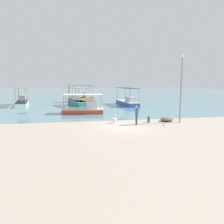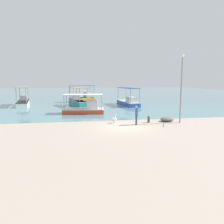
# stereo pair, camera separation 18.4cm
# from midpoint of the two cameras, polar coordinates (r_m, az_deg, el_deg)

# --- Properties ---
(ground) EXTENTS (120.00, 120.00, 0.00)m
(ground) POSITION_cam_midpoint_polar(r_m,az_deg,el_deg) (18.50, 3.44, -3.87)
(ground) COLOR #9F9283
(harbor_water) EXTENTS (110.00, 90.00, 0.00)m
(harbor_water) POSITION_cam_midpoint_polar(r_m,az_deg,el_deg) (65.85, -6.14, 4.89)
(harbor_water) COLOR slate
(harbor_water) RESTS_ON ground
(fishing_boat_near_left) EXTENTS (3.02, 5.36, 2.76)m
(fishing_boat_near_left) POSITION_cam_midpoint_polar(r_m,az_deg,el_deg) (33.76, -8.77, 2.73)
(fishing_boat_near_left) COLOR teal
(fishing_boat_near_left) RESTS_ON harbor_water
(fishing_boat_outer) EXTENTS (2.54, 6.74, 2.88)m
(fishing_boat_outer) POSITION_cam_midpoint_polar(r_m,az_deg,el_deg) (36.31, -22.05, 2.54)
(fishing_boat_outer) COLOR white
(fishing_boat_outer) RESTS_ON harbor_water
(fishing_boat_far_left) EXTENTS (5.01, 2.57, 2.25)m
(fishing_boat_far_left) POSITION_cam_midpoint_polar(r_m,az_deg,el_deg) (26.05, -6.79, 0.91)
(fishing_boat_far_left) COLOR #D24428
(fishing_boat_far_left) RESTS_ON harbor_water
(fishing_boat_center) EXTENTS (4.89, 3.50, 2.93)m
(fishing_boat_center) POSITION_cam_midpoint_polar(r_m,az_deg,el_deg) (40.14, -7.50, 3.59)
(fishing_boat_center) COLOR orange
(fishing_boat_center) RESTS_ON harbor_water
(fishing_boat_far_right) EXTENTS (2.36, 6.77, 2.71)m
(fishing_boat_far_right) POSITION_cam_midpoint_polar(r_m,az_deg,el_deg) (34.17, 4.45, 2.74)
(fishing_boat_far_right) COLOR #3859BE
(fishing_boat_far_right) RESTS_ON harbor_water
(pelican) EXTENTS (0.75, 0.51, 0.80)m
(pelican) POSITION_cam_midpoint_polar(r_m,az_deg,el_deg) (19.96, 0.79, -1.85)
(pelican) COLOR #E0997A
(pelican) RESTS_ON ground
(lamp_post) EXTENTS (0.28, 0.28, 6.15)m
(lamp_post) POSITION_cam_midpoint_polar(r_m,az_deg,el_deg) (20.86, 17.92, 6.65)
(lamp_post) COLOR gray
(lamp_post) RESTS_ON ground
(mooring_bollard) EXTENTS (0.25, 0.25, 0.64)m
(mooring_bollard) POSITION_cam_midpoint_polar(r_m,az_deg,el_deg) (20.51, 9.81, -1.80)
(mooring_bollard) COLOR #47474C
(mooring_bollard) RESTS_ON ground
(fisherman_standing) EXTENTS (0.30, 0.44, 1.69)m
(fisherman_standing) POSITION_cam_midpoint_polar(r_m,az_deg,el_deg) (19.28, 6.67, -0.68)
(fisherman_standing) COLOR #343F4A
(fisherman_standing) RESTS_ON ground
(net_pile) EXTENTS (1.26, 1.07, 0.44)m
(net_pile) POSITION_cam_midpoint_polar(r_m,az_deg,el_deg) (21.46, 14.40, -1.83)
(net_pile) COLOR #60614D
(net_pile) RESTS_ON ground
(glass_bottle) EXTENTS (0.07, 0.07, 0.27)m
(glass_bottle) POSITION_cam_midpoint_polar(r_m,az_deg,el_deg) (18.99, 13.62, -3.45)
(glass_bottle) COLOR #3F7F4C
(glass_bottle) RESTS_ON ground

